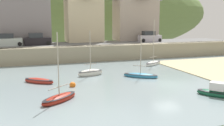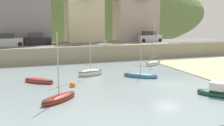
# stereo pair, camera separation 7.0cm
# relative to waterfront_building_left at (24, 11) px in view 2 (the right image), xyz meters

# --- Properties ---
(quay_seawall) EXTENTS (48.00, 9.40, 2.40)m
(quay_seawall) POSITION_rel_waterfront_building_left_xyz_m (13.45, -7.70, -6.58)
(quay_seawall) COLOR gray
(quay_seawall) RESTS_ON ground
(hillside_backdrop) EXTENTS (80.00, 44.00, 23.81)m
(hillside_backdrop) POSITION_rel_waterfront_building_left_xyz_m (16.73, 30.00, 0.40)
(hillside_backdrop) COLOR #617D42
(hillside_backdrop) RESTS_ON ground
(waterfront_building_left) EXTENTS (8.91, 5.80, 10.93)m
(waterfront_building_left) POSITION_rel_waterfront_building_left_xyz_m (0.00, 0.00, 0.00)
(waterfront_building_left) COLOR gray
(waterfront_building_left) RESTS_ON ground
(waterfront_building_centre) EXTENTS (6.78, 5.38, 9.77)m
(waterfront_building_centre) POSITION_rel_waterfront_building_left_xyz_m (10.47, 0.00, -0.56)
(waterfront_building_centre) COLOR beige
(waterfront_building_centre) RESTS_ON ground
(waterfront_building_right) EXTENTS (8.41, 4.86, 10.23)m
(waterfront_building_right) POSITION_rel_waterfront_building_left_xyz_m (20.86, 0.00, -0.32)
(waterfront_building_right) COLOR #A69789
(waterfront_building_right) RESTS_ON ground
(church_with_spire) EXTENTS (3.00, 3.00, 14.78)m
(church_with_spire) POSITION_rel_waterfront_building_left_xyz_m (25.34, 4.00, 2.09)
(church_with_spire) COLOR tan
(church_with_spire) RESTS_ON ground
(fishing_boat_green) EXTENTS (3.62, 3.31, 5.72)m
(fishing_boat_green) POSITION_rel_waterfront_building_left_xyz_m (2.13, -27.46, -7.69)
(fishing_boat_green) COLOR #A12518
(fishing_boat_green) RESTS_ON ground
(rowboat_small_beached) EXTENTS (3.28, 1.62, 5.45)m
(rowboat_small_beached) POSITION_rel_waterfront_building_left_xyz_m (6.90, -18.85, -7.61)
(rowboat_small_beached) COLOR silver
(rowboat_small_beached) RESTS_ON ground
(sailboat_white_hull) EXTENTS (3.76, 3.06, 6.63)m
(sailboat_white_hull) POSITION_rel_waterfront_building_left_xyz_m (17.26, -14.72, -7.67)
(sailboat_white_hull) COLOR white
(sailboat_white_hull) RESTS_ON ground
(sailboat_far_left) EXTENTS (3.04, 3.39, 1.36)m
(sailboat_far_left) POSITION_rel_waterfront_building_left_xyz_m (15.21, -30.39, -7.61)
(sailboat_far_left) COLOR #175639
(sailboat_far_left) RESTS_ON ground
(motorboat_with_cabin) EXTENTS (3.83, 3.32, 4.75)m
(motorboat_with_cabin) POSITION_rel_waterfront_building_left_xyz_m (12.07, -21.56, -7.71)
(motorboat_with_cabin) COLOR teal
(motorboat_with_cabin) RESTS_ON ground
(dinghy_open_wooden) EXTENTS (3.31, 2.98, 0.67)m
(dinghy_open_wooden) POSITION_rel_waterfront_building_left_xyz_m (0.94, -20.59, -7.73)
(dinghy_open_wooden) COLOR #A32B1F
(dinghy_open_wooden) RESTS_ON ground
(parked_car_near_slipway) EXTENTS (4.16, 1.84, 1.95)m
(parked_car_near_slipway) POSITION_rel_waterfront_building_left_xyz_m (-2.57, -4.50, -4.73)
(parked_car_near_slipway) COLOR #B0BDB7
(parked_car_near_slipway) RESTS_ON ground
(parked_car_by_wall) EXTENTS (4.20, 1.96, 1.95)m
(parked_car_by_wall) POSITION_rel_waterfront_building_left_xyz_m (1.76, -4.50, -4.73)
(parked_car_by_wall) COLOR black
(parked_car_by_wall) RESTS_ON ground
(parked_car_end_of_row) EXTENTS (4.14, 1.82, 1.95)m
(parked_car_end_of_row) POSITION_rel_waterfront_building_left_xyz_m (21.73, -4.50, -4.73)
(parked_car_end_of_row) COLOR #B9B3C1
(parked_car_end_of_row) RESTS_ON ground
(mooring_buoy) EXTENTS (0.60, 0.60, 0.60)m
(mooring_buoy) POSITION_rel_waterfront_building_left_xyz_m (3.97, -23.28, -7.76)
(mooring_buoy) COLOR orange
(mooring_buoy) RESTS_ON ground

